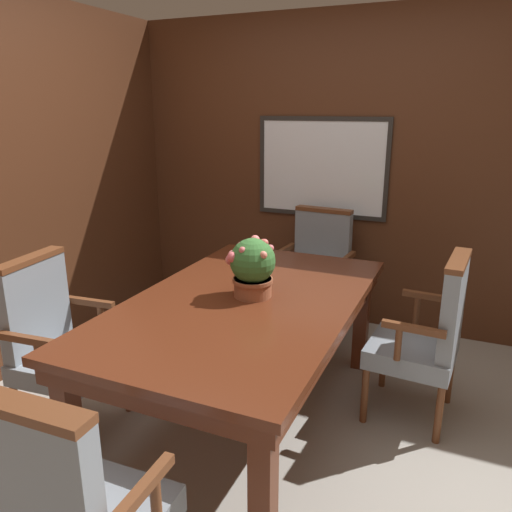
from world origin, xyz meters
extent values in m
plane|color=#A39E93|center=(0.00, 0.00, 0.00)|extent=(14.00, 14.00, 0.00)
cube|color=#4C2816|center=(0.00, 1.85, 1.23)|extent=(7.20, 0.06, 2.45)
cube|color=white|center=(-0.10, 1.81, 1.27)|extent=(1.00, 0.01, 0.72)
cube|color=#282623|center=(-0.10, 1.81, 1.65)|extent=(1.07, 0.02, 0.04)
cube|color=#282623|center=(-0.10, 1.81, 0.89)|extent=(1.07, 0.02, 0.03)
cube|color=#282623|center=(-0.61, 1.81, 1.27)|extent=(0.03, 0.02, 0.72)
cube|color=#282623|center=(0.42, 1.81, 1.27)|extent=(0.04, 0.02, 0.72)
cube|color=#562614|center=(-0.50, -0.66, 0.35)|extent=(0.09, 0.09, 0.70)
cube|color=#562614|center=(0.44, -0.66, 0.35)|extent=(0.09, 0.09, 0.70)
cube|color=#562614|center=(-0.50, 1.06, 0.35)|extent=(0.09, 0.09, 0.70)
cube|color=#562614|center=(0.44, 1.06, 0.35)|extent=(0.09, 0.09, 0.70)
cube|color=#562614|center=(-0.03, 0.20, 0.65)|extent=(1.09, 1.87, 0.09)
cube|color=#562614|center=(-0.03, 0.20, 0.72)|extent=(1.15, 1.93, 0.04)
cylinder|color=brown|center=(0.63, 0.87, 0.17)|extent=(0.04, 0.04, 0.34)
cylinder|color=brown|center=(0.60, 0.44, 0.17)|extent=(0.04, 0.04, 0.34)
cylinder|color=brown|center=(1.03, 0.84, 0.17)|extent=(0.04, 0.04, 0.34)
cylinder|color=brown|center=(1.00, 0.41, 0.17)|extent=(0.04, 0.04, 0.34)
cube|color=gray|center=(0.82, 0.64, 0.40)|extent=(0.50, 0.52, 0.11)
cube|color=gray|center=(1.01, 0.63, 0.70)|extent=(0.11, 0.46, 0.50)
cube|color=brown|center=(1.01, 0.63, 0.97)|extent=(0.12, 0.46, 0.03)
cylinder|color=brown|center=(0.80, 0.90, 0.55)|extent=(0.04, 0.04, 0.19)
cube|color=brown|center=(0.87, 0.89, 0.65)|extent=(0.32, 0.06, 0.04)
cylinder|color=brown|center=(0.76, 0.39, 0.55)|extent=(0.04, 0.04, 0.19)
cube|color=brown|center=(0.83, 0.38, 0.65)|extent=(0.32, 0.06, 0.04)
cylinder|color=brown|center=(-0.67, -0.44, 0.17)|extent=(0.04, 0.04, 0.34)
cylinder|color=brown|center=(-0.70, -0.01, 0.17)|extent=(0.04, 0.04, 0.34)
cylinder|color=brown|center=(-1.07, -0.48, 0.17)|extent=(0.04, 0.04, 0.34)
cylinder|color=brown|center=(-1.10, -0.05, 0.17)|extent=(0.04, 0.04, 0.34)
cube|color=gray|center=(-0.89, -0.24, 0.40)|extent=(0.50, 0.53, 0.11)
cube|color=gray|center=(-1.08, -0.26, 0.70)|extent=(0.12, 0.46, 0.50)
cube|color=brown|center=(-1.08, -0.26, 0.97)|extent=(0.13, 0.46, 0.03)
cylinder|color=brown|center=(-0.83, -0.49, 0.55)|extent=(0.04, 0.04, 0.19)
cube|color=brown|center=(-0.90, -0.50, 0.65)|extent=(0.32, 0.06, 0.04)
cylinder|color=brown|center=(-0.87, 0.01, 0.55)|extent=(0.04, 0.04, 0.19)
cube|color=brown|center=(-0.94, 0.01, 0.65)|extent=(0.32, 0.06, 0.04)
cube|color=gray|center=(-0.02, -1.27, 0.70)|extent=(0.45, 0.09, 0.50)
cube|color=brown|center=(-0.02, -1.27, 0.97)|extent=(0.46, 0.10, 0.03)
cylinder|color=brown|center=(0.23, -1.04, 0.55)|extent=(0.04, 0.04, 0.19)
cube|color=brown|center=(0.23, -1.11, 0.65)|extent=(0.04, 0.32, 0.04)
cylinder|color=brown|center=(-0.28, -1.05, 0.55)|extent=(0.04, 0.04, 0.19)
cube|color=brown|center=(-0.28, -1.12, 0.65)|extent=(0.04, 0.32, 0.04)
cylinder|color=brown|center=(-0.26, 1.27, 0.17)|extent=(0.04, 0.04, 0.34)
cylinder|color=brown|center=(0.17, 1.24, 0.17)|extent=(0.04, 0.04, 0.34)
cylinder|color=brown|center=(-0.23, 1.67, 0.17)|extent=(0.04, 0.04, 0.34)
cylinder|color=brown|center=(0.20, 1.64, 0.17)|extent=(0.04, 0.04, 0.34)
cube|color=gray|center=(-0.03, 1.46, 0.40)|extent=(0.53, 0.50, 0.11)
cube|color=gray|center=(-0.02, 1.65, 0.70)|extent=(0.46, 0.12, 0.50)
cube|color=brown|center=(-0.02, 1.65, 0.97)|extent=(0.46, 0.12, 0.03)
cylinder|color=brown|center=(-0.29, 1.44, 0.55)|extent=(0.04, 0.04, 0.19)
cube|color=brown|center=(-0.28, 1.51, 0.65)|extent=(0.06, 0.32, 0.04)
cylinder|color=brown|center=(0.22, 1.40, 0.55)|extent=(0.04, 0.04, 0.19)
cube|color=brown|center=(0.22, 1.47, 0.65)|extent=(0.06, 0.32, 0.04)
cylinder|color=#9E5638|center=(-0.01, 0.25, 0.80)|extent=(0.20, 0.20, 0.10)
cylinder|color=#9E5638|center=(-0.01, 0.25, 0.84)|extent=(0.22, 0.22, 0.02)
sphere|color=#387033|center=(-0.01, 0.25, 0.95)|extent=(0.25, 0.25, 0.25)
sphere|color=#EF7066|center=(0.04, 0.29, 1.04)|extent=(0.04, 0.04, 0.04)
sphere|color=#F46970|center=(-0.09, 0.17, 0.98)|extent=(0.06, 0.06, 0.06)
sphere|color=#E66F66|center=(0.02, 0.32, 1.04)|extent=(0.04, 0.04, 0.04)
sphere|color=#DD696A|center=(-0.03, 0.17, 1.03)|extent=(0.04, 0.04, 0.04)
sphere|color=#DC6B6C|center=(-0.12, 0.21, 0.95)|extent=(0.06, 0.06, 0.06)
sphere|color=#E87E7A|center=(-0.12, 0.24, 0.97)|extent=(0.05, 0.05, 0.05)
sphere|color=#E9697B|center=(-0.10, 0.30, 1.01)|extent=(0.05, 0.05, 0.05)
sphere|color=#F27875|center=(-0.02, 0.31, 1.05)|extent=(0.05, 0.05, 0.05)
sphere|color=#E3696F|center=(0.07, 0.31, 1.01)|extent=(0.04, 0.04, 0.04)
sphere|color=#E9836F|center=(0.08, 0.20, 1.00)|extent=(0.04, 0.04, 0.04)
camera|label=1|loc=(1.03, -2.08, 1.74)|focal=35.00mm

